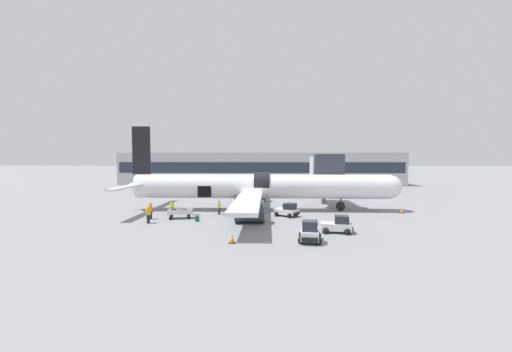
% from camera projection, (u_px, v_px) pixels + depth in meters
% --- Properties ---
extents(ground_plane, '(500.00, 500.00, 0.00)m').
position_uv_depth(ground_plane, '(252.00, 213.00, 38.64)').
color(ground_plane, gray).
extents(terminal_strip, '(71.45, 9.94, 8.12)m').
position_uv_depth(terminal_strip, '(260.00, 169.00, 81.54)').
color(terminal_strip, '#B2B2B7').
rests_on(terminal_strip, ground_plane).
extents(jet_bridge_stub, '(3.92, 8.96, 7.30)m').
position_uv_depth(jet_bridge_stub, '(325.00, 167.00, 45.15)').
color(jet_bridge_stub, '#4C4C51').
rests_on(jet_bridge_stub, ground_plane).
extents(airplane, '(35.93, 32.03, 10.86)m').
position_uv_depth(airplane, '(258.00, 188.00, 40.56)').
color(airplane, silver).
rests_on(airplane, ground_plane).
extents(baggage_tug_lead, '(2.98, 2.12, 1.58)m').
position_uv_depth(baggage_tug_lead, '(338.00, 225.00, 28.29)').
color(baggage_tug_lead, silver).
rests_on(baggage_tug_lead, ground_plane).
extents(baggage_tug_mid, '(3.04, 2.74, 1.54)m').
position_uv_depth(baggage_tug_mid, '(287.00, 211.00, 36.33)').
color(baggage_tug_mid, white).
rests_on(baggage_tug_mid, ground_plane).
extents(baggage_tug_rear, '(2.12, 2.93, 1.78)m').
position_uv_depth(baggage_tug_rear, '(310.00, 233.00, 25.22)').
color(baggage_tug_rear, silver).
rests_on(baggage_tug_rear, ground_plane).
extents(baggage_cart_loading, '(3.74, 2.24, 1.11)m').
position_uv_depth(baggage_cart_loading, '(181.00, 213.00, 35.09)').
color(baggage_cart_loading, silver).
rests_on(baggage_cart_loading, ground_plane).
extents(ground_crew_loader_a, '(0.54, 0.37, 1.56)m').
position_uv_depth(ground_crew_loader_a, '(172.00, 207.00, 38.03)').
color(ground_crew_loader_a, '#1E2338').
rests_on(ground_crew_loader_a, ground_plane).
extents(ground_crew_loader_b, '(0.46, 0.64, 1.85)m').
position_uv_depth(ground_crew_loader_b, '(151.00, 210.00, 34.62)').
color(ground_crew_loader_b, '#1E2338').
rests_on(ground_crew_loader_b, ground_plane).
extents(ground_crew_driver, '(0.56, 0.62, 1.83)m').
position_uv_depth(ground_crew_driver, '(148.00, 214.00, 32.38)').
color(ground_crew_driver, '#1E2338').
rests_on(ground_crew_driver, ground_plane).
extents(ground_crew_supervisor, '(0.46, 0.56, 1.61)m').
position_uv_depth(ground_crew_supervisor, '(219.00, 207.00, 37.64)').
color(ground_crew_supervisor, '#1E2338').
rests_on(ground_crew_supervisor, ground_plane).
extents(suitcase_on_tarmac_upright, '(0.45, 0.31, 0.64)m').
position_uv_depth(suitcase_on_tarmac_upright, '(197.00, 219.00, 33.34)').
color(suitcase_on_tarmac_upright, '#14472D').
rests_on(suitcase_on_tarmac_upright, ground_plane).
extents(safety_cone_nose, '(0.53, 0.53, 0.62)m').
position_uv_depth(safety_cone_nose, '(402.00, 211.00, 38.44)').
color(safety_cone_nose, black).
rests_on(safety_cone_nose, ground_plane).
extents(safety_cone_engine_left, '(0.54, 0.54, 0.75)m').
position_uv_depth(safety_cone_engine_left, '(232.00, 239.00, 24.82)').
color(safety_cone_engine_left, black).
rests_on(safety_cone_engine_left, ground_plane).
extents(safety_cone_wingtip, '(0.56, 0.56, 0.78)m').
position_uv_depth(safety_cone_wingtip, '(263.00, 218.00, 33.52)').
color(safety_cone_wingtip, black).
rests_on(safety_cone_wingtip, ground_plane).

